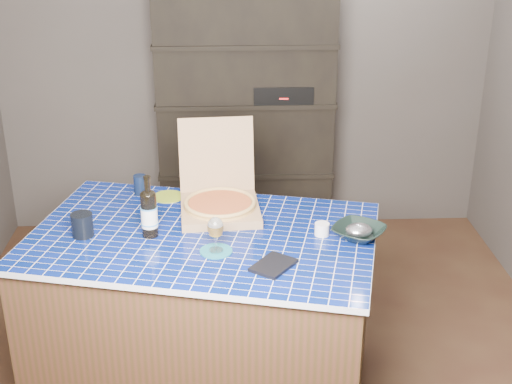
{
  "coord_description": "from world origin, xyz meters",
  "views": [
    {
      "loc": [
        -0.14,
        -3.24,
        2.42
      ],
      "look_at": [
        0.01,
        0.0,
        1.01
      ],
      "focal_mm": 50.0,
      "sensor_mm": 36.0,
      "label": 1
    }
  ],
  "objects_px": {
    "kitchen_island": "(205,313)",
    "pizza_box": "(220,201)",
    "wine_glass": "(215,228)",
    "dvd_case": "(274,265)",
    "bowl": "(359,232)",
    "mead_bottle": "(149,213)"
  },
  "relations": [
    {
      "from": "kitchen_island",
      "to": "pizza_box",
      "type": "height_order",
      "value": "pizza_box"
    },
    {
      "from": "wine_glass",
      "to": "dvd_case",
      "type": "xyz_separation_m",
      "value": [
        0.25,
        -0.15,
        -0.11
      ]
    },
    {
      "from": "wine_glass",
      "to": "bowl",
      "type": "bearing_deg",
      "value": 9.26
    },
    {
      "from": "kitchen_island",
      "to": "mead_bottle",
      "type": "distance_m",
      "value": 0.61
    },
    {
      "from": "mead_bottle",
      "to": "dvd_case",
      "type": "xyz_separation_m",
      "value": [
        0.56,
        -0.32,
        -0.11
      ]
    },
    {
      "from": "kitchen_island",
      "to": "wine_glass",
      "type": "xyz_separation_m",
      "value": [
        0.07,
        -0.18,
        0.56
      ]
    },
    {
      "from": "dvd_case",
      "to": "bowl",
      "type": "relative_size",
      "value": 0.83
    },
    {
      "from": "mead_bottle",
      "to": "wine_glass",
      "type": "bearing_deg",
      "value": -29.38
    },
    {
      "from": "mead_bottle",
      "to": "bowl",
      "type": "distance_m",
      "value": 0.99
    },
    {
      "from": "mead_bottle",
      "to": "pizza_box",
      "type": "bearing_deg",
      "value": 37.27
    },
    {
      "from": "kitchen_island",
      "to": "dvd_case",
      "type": "xyz_separation_m",
      "value": [
        0.32,
        -0.33,
        0.45
      ]
    },
    {
      "from": "kitchen_island",
      "to": "mead_bottle",
      "type": "bearing_deg",
      "value": -164.64
    },
    {
      "from": "kitchen_island",
      "to": "wine_glass",
      "type": "height_order",
      "value": "wine_glass"
    },
    {
      "from": "kitchen_island",
      "to": "pizza_box",
      "type": "distance_m",
      "value": 0.56
    },
    {
      "from": "dvd_case",
      "to": "kitchen_island",
      "type": "bearing_deg",
      "value": 170.48
    },
    {
      "from": "wine_glass",
      "to": "kitchen_island",
      "type": "bearing_deg",
      "value": 109.72
    },
    {
      "from": "mead_bottle",
      "to": "bowl",
      "type": "bearing_deg",
      "value": -3.86
    },
    {
      "from": "pizza_box",
      "to": "mead_bottle",
      "type": "bearing_deg",
      "value": -146.5
    },
    {
      "from": "kitchen_island",
      "to": "bowl",
      "type": "height_order",
      "value": "bowl"
    },
    {
      "from": "pizza_box",
      "to": "wine_glass",
      "type": "bearing_deg",
      "value": -95.98
    },
    {
      "from": "mead_bottle",
      "to": "dvd_case",
      "type": "distance_m",
      "value": 0.66
    },
    {
      "from": "mead_bottle",
      "to": "wine_glass",
      "type": "xyz_separation_m",
      "value": [
        0.31,
        -0.18,
        -0.0
      ]
    }
  ]
}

